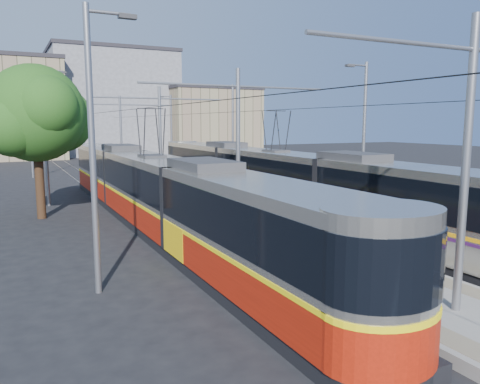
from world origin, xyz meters
TOP-DOWN VIEW (x-y plane):
  - ground at (0.00, 0.00)m, footprint 160.00×160.00m
  - platform at (0.00, 17.00)m, footprint 4.00×50.00m
  - tactile_strip_left at (-1.45, 17.00)m, footprint 0.70×50.00m
  - tactile_strip_right at (1.45, 17.00)m, footprint 0.70×50.00m
  - rails at (0.00, 17.00)m, footprint 8.71×70.00m
  - track_arrow at (-3.60, -3.00)m, footprint 1.20×5.00m
  - tram_left at (-3.60, 9.70)m, footprint 2.43×31.57m
  - tram_right at (3.60, 10.58)m, footprint 2.43×31.85m
  - catenary at (0.00, 14.15)m, footprint 9.20×70.00m
  - street_lamps at (-0.00, 21.00)m, footprint 15.18×38.22m
  - shelter at (0.84, 17.19)m, footprint 0.65×0.99m
  - tree at (-7.85, 14.42)m, footprint 5.33×4.92m
  - building_centre at (6.00, 64.00)m, footprint 18.36×14.28m
  - building_right at (20.00, 58.00)m, footprint 14.28×10.20m

SIDE VIEW (x-z plane):
  - ground at x=0.00m, z-range 0.00..0.00m
  - track_arrow at x=-3.60m, z-range 0.00..0.01m
  - rails at x=0.00m, z-range 0.00..0.03m
  - platform at x=0.00m, z-range 0.00..0.30m
  - tactile_strip_left at x=-1.45m, z-range 0.30..0.31m
  - tactile_strip_right at x=1.45m, z-range 0.30..0.31m
  - shelter at x=0.84m, z-range 0.35..2.46m
  - tram_left at x=-3.60m, z-range -1.04..4.46m
  - tram_right at x=3.60m, z-range -0.89..4.61m
  - street_lamps at x=0.00m, z-range 0.18..8.18m
  - catenary at x=0.00m, z-range 1.02..8.02m
  - building_right at x=20.00m, z-range 0.01..10.42m
  - tree at x=-7.85m, z-range 1.36..9.10m
  - building_centre at x=6.00m, z-range 0.01..15.93m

